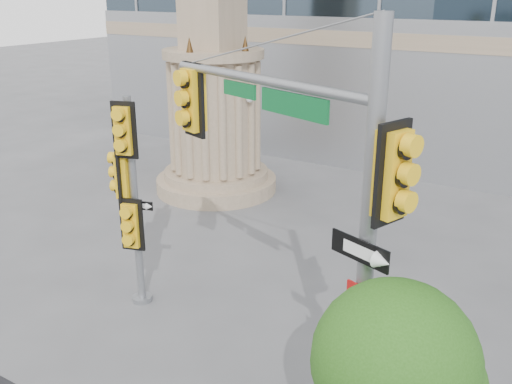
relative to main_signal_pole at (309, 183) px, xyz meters
The scene contains 5 objects.
ground 4.69m from the main_signal_pole, behind, with size 120.00×120.00×0.00m, color #545456.
monument 11.87m from the main_signal_pole, 132.74° to the left, with size 4.40×4.40×16.60m.
main_signal_pole is the anchor object (origin of this frame).
secondary_signal_pole 5.24m from the main_signal_pole, 167.37° to the left, with size 0.92×0.66×4.93m.
street_tree 2.99m from the main_signal_pole, 31.26° to the right, with size 2.29×2.23×3.56m.
Camera 1 is at (5.69, -7.22, 7.10)m, focal length 40.00 mm.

